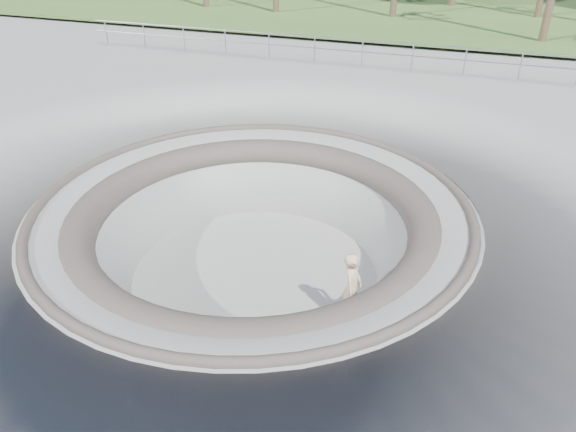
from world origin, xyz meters
name	(u,v)px	position (x,y,z in m)	size (l,w,h in m)	color
ground	(253,206)	(0.00, 0.00, 0.00)	(180.00, 180.00, 0.00)	gray
skate_bowl	(255,270)	(0.00, 0.00, -1.83)	(14.00, 14.00, 4.10)	gray
distant_hills	(476,28)	(3.78, 57.17, -7.02)	(103.20, 45.00, 28.60)	brown
safety_railing	(362,53)	(0.00, 12.00, 0.69)	(25.00, 0.06, 1.03)	gray
skateboard	(350,319)	(2.65, -1.04, -1.84)	(0.79, 0.44, 0.08)	brown
skater	(352,288)	(2.65, -1.04, -0.98)	(0.61, 0.40, 1.68)	#D8B88B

